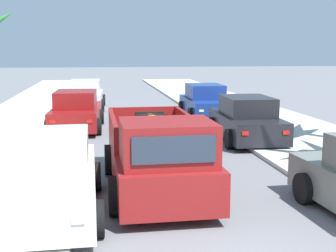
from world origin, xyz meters
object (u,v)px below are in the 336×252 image
Objects in this scene: pickup_truck at (157,156)px; car_left_mid at (85,95)px; car_right_mid at (246,120)px; car_right_far at (76,112)px; car_left_near at (205,102)px; car_left_far at (48,177)px.

car_left_mid is at bearing 97.19° from pickup_truck.
car_right_far is at bearing 151.87° from car_right_mid.
car_left_near is 6.96m from car_left_mid.
car_left_mid is at bearing 120.28° from car_right_mid.
pickup_truck is at bearing -108.73° from car_left_near.
pickup_truck reaches higher than car_right_far.
car_left_near is 0.99× the size of car_right_far.
car_right_mid is at bearing -88.68° from car_left_near.
pickup_truck reaches higher than car_left_far.
pickup_truck is 1.21× the size of car_left_mid.
car_left_mid is 6.60m from car_right_far.
car_left_near is 1.00× the size of car_left_mid.
car_right_mid is at bearing -59.72° from car_left_mid.
car_left_far is 9.43m from car_right_far.
pickup_truck is 2.45m from car_left_far.
car_left_near is 5.56m from car_right_mid.
car_left_mid is at bearing 143.02° from car_left_near.
car_left_far is (-0.34, -16.03, 0.00)m from car_left_mid.
car_left_near is 0.99× the size of car_right_mid.
car_right_mid is at bearing 54.19° from pickup_truck.
pickup_truck is at bearing -125.81° from car_right_mid.
car_right_mid is (0.13, -5.56, 0.00)m from car_left_near.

